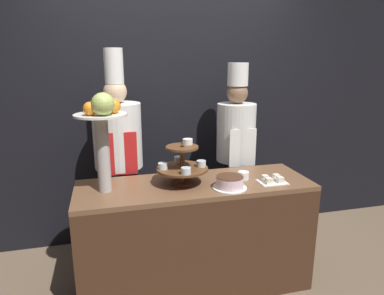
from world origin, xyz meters
TOP-DOWN VIEW (x-y plane):
  - wall_back at (0.00, 1.23)m, footprint 10.00×0.06m
  - buffet_counter at (0.00, 0.29)m, footprint 1.75×0.58m
  - tiered_stand at (-0.09, 0.30)m, footprint 0.38×0.38m
  - fruit_pedestal at (-0.64, 0.28)m, footprint 0.35×0.35m
  - cake_round at (0.21, 0.13)m, footprint 0.25×0.25m
  - cup_white at (0.38, 0.28)m, footprint 0.09×0.09m
  - cake_square_tray at (0.56, 0.16)m, footprint 0.21×0.16m
  - chef_left at (-0.53, 0.84)m, footprint 0.40×0.40m
  - chef_center_left at (0.53, 0.84)m, footprint 0.35×0.35m

SIDE VIEW (x-z plane):
  - buffet_counter at x=0.00m, z-range 0.00..0.87m
  - cake_square_tray at x=0.56m, z-range 0.86..0.91m
  - cup_white at x=0.38m, z-range 0.87..0.93m
  - cake_round at x=0.21m, z-range 0.86..0.95m
  - chef_center_left at x=0.53m, z-range 0.10..1.83m
  - chef_left at x=-0.53m, z-range 0.05..1.90m
  - tiered_stand at x=-0.09m, z-range 0.85..1.18m
  - fruit_pedestal at x=-0.64m, z-range 0.99..1.69m
  - wall_back at x=0.00m, z-range 0.00..2.80m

